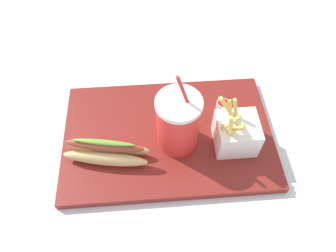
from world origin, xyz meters
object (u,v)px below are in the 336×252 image
Objects in this scene: fries_basket at (236,133)px; hot_dog_1 at (106,151)px; soda_cup at (178,122)px; ketchup_cup_1 at (223,105)px.

hot_dog_1 is at bearing -176.43° from fries_basket.
ketchup_cup_1 is (0.12, 0.08, -0.06)m from soda_cup.
soda_cup reaches higher than hot_dog_1.
fries_basket is 0.10m from ketchup_cup_1.
soda_cup is at bearing 172.85° from fries_basket.
hot_dog_1 is 0.30m from ketchup_cup_1.
soda_cup is 1.39× the size of fries_basket.
fries_basket reaches higher than ketchup_cup_1.
fries_basket is at bearing 3.57° from hot_dog_1.
hot_dog_1 is 6.07× the size of ketchup_cup_1.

